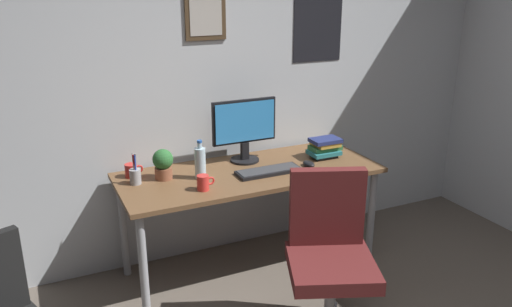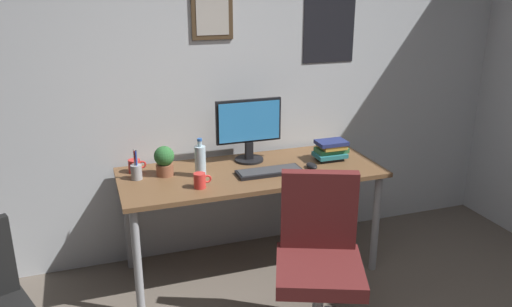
{
  "view_description": "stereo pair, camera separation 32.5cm",
  "coord_description": "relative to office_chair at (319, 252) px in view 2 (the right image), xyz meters",
  "views": [
    {
      "loc": [
        -1.34,
        -1.17,
        1.94
      ],
      "look_at": [
        -0.04,
        1.62,
        0.89
      ],
      "focal_mm": 35.97,
      "sensor_mm": 36.0,
      "label": 1
    },
    {
      "loc": [
        -1.04,
        -1.29,
        1.94
      ],
      "look_at": [
        -0.04,
        1.62,
        0.89
      ],
      "focal_mm": 35.97,
      "sensor_mm": 36.0,
      "label": 2
    }
  ],
  "objects": [
    {
      "name": "wall_back",
      "position": [
        -0.08,
        1.22,
        0.77
      ],
      "size": [
        4.4,
        0.1,
        2.6
      ],
      "color": "silver",
      "rests_on": "ground_plane"
    },
    {
      "name": "desk",
      "position": [
        -0.13,
        0.79,
        0.13
      ],
      "size": [
        1.72,
        0.7,
        0.74
      ],
      "color": "brown",
      "rests_on": "ground_plane"
    },
    {
      "name": "office_chair",
      "position": [
        0.0,
        0.0,
        0.0
      ],
      "size": [
        0.6,
        0.6,
        0.95
      ],
      "color": "#591E1E",
      "rests_on": "ground_plane"
    },
    {
      "name": "monitor",
      "position": [
        -0.08,
        0.98,
        0.45
      ],
      "size": [
        0.46,
        0.2,
        0.43
      ],
      "color": "black",
      "rests_on": "desk"
    },
    {
      "name": "keyboard",
      "position": [
        -0.03,
        0.7,
        0.22
      ],
      "size": [
        0.43,
        0.15,
        0.03
      ],
      "color": "black",
      "rests_on": "desk"
    },
    {
      "name": "computer_mouse",
      "position": [
        0.27,
        0.7,
        0.23
      ],
      "size": [
        0.06,
        0.11,
        0.04
      ],
      "color": "black",
      "rests_on": "desk"
    },
    {
      "name": "water_bottle",
      "position": [
        -0.46,
        0.8,
        0.31
      ],
      "size": [
        0.07,
        0.07,
        0.25
      ],
      "color": "silver",
      "rests_on": "desk"
    },
    {
      "name": "coffee_mug_near",
      "position": [
        -0.85,
        1.01,
        0.25
      ],
      "size": [
        0.12,
        0.08,
        0.09
      ],
      "color": "red",
      "rests_on": "desk"
    },
    {
      "name": "coffee_mug_far",
      "position": [
        -0.51,
        0.61,
        0.26
      ],
      "size": [
        0.11,
        0.07,
        0.09
      ],
      "color": "red",
      "rests_on": "desk"
    },
    {
      "name": "potted_plant",
      "position": [
        -0.68,
        0.89,
        0.31
      ],
      "size": [
        0.13,
        0.13,
        0.2
      ],
      "color": "brown",
      "rests_on": "desk"
    },
    {
      "name": "pen_cup",
      "position": [
        -0.86,
        0.88,
        0.26
      ],
      "size": [
        0.07,
        0.07,
        0.2
      ],
      "color": "#9EA0A5",
      "rests_on": "desk"
    },
    {
      "name": "book_stack_left",
      "position": [
        0.47,
        0.82,
        0.28
      ],
      "size": [
        0.23,
        0.17,
        0.14
      ],
      "color": "black",
      "rests_on": "desk"
    }
  ]
}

